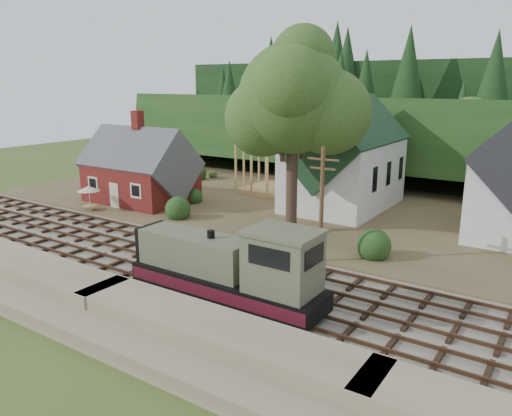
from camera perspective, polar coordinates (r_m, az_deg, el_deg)
The scene contains 16 objects.
ground at distance 33.82m, azimuth -7.53°, elevation -6.72°, with size 140.00×140.00×0.00m, color #384C1E.
embankment at distance 28.55m, azimuth -19.04°, elevation -11.52°, with size 64.00×5.00×1.60m, color #7F7259.
railroad_bed at distance 33.79m, azimuth -7.54°, elevation -6.60°, with size 64.00×11.00×0.16m, color #726B5B.
village_flat at distance 48.09m, azimuth 6.69°, elevation -0.16°, with size 64.00×26.00×0.30m, color brown.
hillside at distance 69.91m, azimuth 15.75°, elevation 3.80°, with size 70.00×28.00×8.00m, color #1E3F19.
ridge at distance 85.10m, azimuth 19.17°, elevation 5.33°, with size 80.00×20.00×12.00m, color black.
depot at distance 51.43m, azimuth -13.06°, elevation 4.01°, with size 10.80×7.41×9.00m.
church at distance 47.75m, azimuth 9.93°, elevation 5.79°, with size 8.40×15.17×13.00m.
timber_frame at distance 53.72m, azimuth 3.03°, elevation 4.84°, with size 8.20×6.20×6.99m.
lattice_tower at distance 58.27m, azimuth 6.22°, elevation 12.20°, with size 3.20×3.20×12.12m.
big_tree at distance 38.63m, azimuth 4.55°, elevation 11.51°, with size 10.90×8.40×14.70m.
telegraph_pole_near at distance 32.95m, azimuth 7.51°, elevation 0.46°, with size 2.20×0.28×8.00m.
locomotive at distance 27.53m, azimuth -2.78°, elevation -6.98°, with size 11.63×2.91×4.66m.
car_blue at distance 51.11m, azimuth -9.76°, elevation 1.40°, with size 1.29×3.19×1.09m, color teal.
car_green at distance 56.36m, azimuth -16.38°, elevation 2.34°, with size 1.41×4.03×1.33m, color gray.
patio_set at distance 48.97m, azimuth -18.57°, elevation 2.01°, with size 2.09×2.09×2.32m.
Camera 1 is at (21.05, -23.57, 12.03)m, focal length 35.00 mm.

